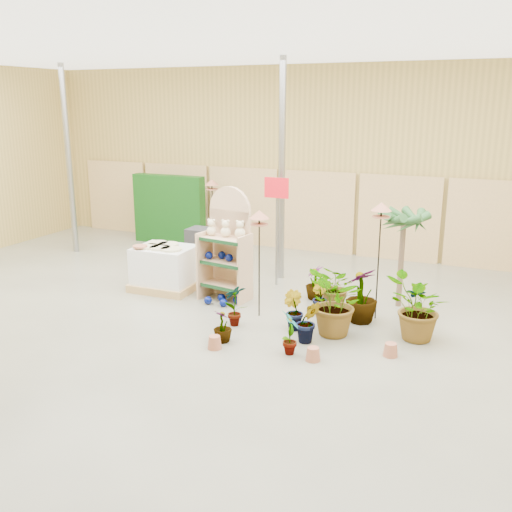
{
  "coord_description": "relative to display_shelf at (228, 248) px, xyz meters",
  "views": [
    {
      "loc": [
        4.18,
        -7.38,
        3.62
      ],
      "look_at": [
        0.3,
        1.5,
        1.0
      ],
      "focal_mm": 40.0,
      "sensor_mm": 36.0,
      "label": 1
    }
  ],
  "objects": [
    {
      "name": "room",
      "position": [
        0.46,
        -1.02,
        1.24
      ],
      "size": [
        15.2,
        12.1,
        4.7
      ],
      "color": "#696858",
      "rests_on": "ground"
    },
    {
      "name": "display_shelf",
      "position": [
        0.0,
        0.0,
        0.0
      ],
      "size": [
        0.96,
        0.69,
        2.12
      ],
      "rotation": [
        0.0,
        0.0,
        -0.15
      ],
      "color": "tan",
      "rests_on": "ground"
    },
    {
      "name": "teddy_bears",
      "position": [
        0.02,
        -0.1,
        0.37
      ],
      "size": [
        0.78,
        0.2,
        0.33
      ],
      "color": "beige",
      "rests_on": "display_shelf"
    },
    {
      "name": "gazing_balls_shelf",
      "position": [
        -0.0,
        -0.12,
        -0.14
      ],
      "size": [
        0.78,
        0.27,
        0.15
      ],
      "color": "#05115B",
      "rests_on": "display_shelf"
    },
    {
      "name": "gazing_balls_floor",
      "position": [
        0.08,
        -0.42,
        -0.89
      ],
      "size": [
        0.63,
        0.39,
        0.15
      ],
      "color": "#05115B",
      "rests_on": "ground"
    },
    {
      "name": "pallet_stack",
      "position": [
        -1.37,
        -0.08,
        -0.53
      ],
      "size": [
        1.25,
        1.05,
        0.91
      ],
      "rotation": [
        0.0,
        0.0,
        0.03
      ],
      "color": "tan",
      "rests_on": "ground"
    },
    {
      "name": "charcoal_planters",
      "position": [
        -1.36,
        1.18,
        -0.55
      ],
      "size": [
        0.8,
        0.5,
        1.0
      ],
      "color": "black",
      "rests_on": "ground"
    },
    {
      "name": "trellis_stock",
      "position": [
        -3.34,
        3.27,
        -0.07
      ],
      "size": [
        2.0,
        0.3,
        1.8
      ],
      "primitive_type": "cube",
      "color": "#0F400E",
      "rests_on": "ground"
    },
    {
      "name": "offer_sign",
      "position": [
        0.56,
        1.05,
        0.6
      ],
      "size": [
        0.5,
        0.08,
        2.2
      ],
      "color": "gray",
      "rests_on": "ground"
    },
    {
      "name": "bird_table_front",
      "position": [
        0.93,
        -0.69,
        0.77
      ],
      "size": [
        0.34,
        0.34,
        1.88
      ],
      "color": "black",
      "rests_on": "ground"
    },
    {
      "name": "bird_table_right",
      "position": [
        2.83,
        -0.0,
        0.92
      ],
      "size": [
        0.34,
        0.34,
        2.03
      ],
      "color": "black",
      "rests_on": "ground"
    },
    {
      "name": "bird_table_back",
      "position": [
        -1.78,
        2.75,
        0.74
      ],
      "size": [
        0.34,
        0.34,
        1.84
      ],
      "color": "black",
      "rests_on": "ground"
    },
    {
      "name": "palm",
      "position": [
        3.08,
        0.8,
        0.66
      ],
      "size": [
        0.7,
        0.7,
        1.89
      ],
      "color": "brown",
      "rests_on": "ground"
    },
    {
      "name": "potted_plant_0",
      "position": [
        0.73,
        -1.25,
        -0.61
      ],
      "size": [
        0.42,
        0.46,
        0.73
      ],
      "primitive_type": "imported",
      "rotation": [
        0.0,
        0.0,
        4.15
      ],
      "color": "#255124",
      "rests_on": "ground"
    },
    {
      "name": "potted_plant_1",
      "position": [
        1.68,
        -1.02,
        -0.65
      ],
      "size": [
        0.44,
        0.41,
        0.65
      ],
      "primitive_type": "imported",
      "rotation": [
        0.0,
        0.0,
        2.71
      ],
      "color": "#255124",
      "rests_on": "ground"
    },
    {
      "name": "potted_plant_2",
      "position": [
        2.39,
        -1.02,
        -0.42
      ],
      "size": [
        1.14,
        1.22,
        1.09
      ],
      "primitive_type": "imported",
      "rotation": [
        0.0,
        0.0,
        5.06
      ],
      "color": "#255124",
      "rests_on": "ground"
    },
    {
      "name": "potted_plant_3",
      "position": [
        2.63,
        -0.26,
        -0.5
      ],
      "size": [
        0.71,
        0.71,
        0.95
      ],
      "primitive_type": "imported",
      "rotation": [
        0.0,
        0.0,
        4.25
      ],
      "color": "#255124",
      "rests_on": "ground"
    },
    {
      "name": "potted_plant_4",
      "position": [
        3.46,
        0.09,
        -0.64
      ],
      "size": [
        0.35,
        0.24,
        0.66
      ],
      "primitive_type": "imported",
      "rotation": [
        0.0,
        0.0,
        3.17
      ],
      "color": "#255124",
      "rests_on": "ground"
    },
    {
      "name": "potted_plant_5",
      "position": [
        1.85,
        -0.15,
        -0.67
      ],
      "size": [
        0.41,
        0.42,
        0.59
      ],
      "primitive_type": "imported",
      "rotation": [
        0.0,
        0.0,
        2.32
      ],
      "color": "#255124",
      "rests_on": "ground"
    },
    {
      "name": "potted_plant_6",
      "position": [
        2.06,
        0.23,
        -0.57
      ],
      "size": [
        0.93,
        0.9,
        0.8
      ],
      "primitive_type": "imported",
      "rotation": [
        0.0,
        0.0,
        5.75
      ],
      "color": "#255124",
      "rests_on": "ground"
    },
    {
      "name": "potted_plant_7",
      "position": [
        0.85,
        -1.94,
        -0.71
      ],
      "size": [
        0.37,
        0.37,
        0.52
      ],
      "primitive_type": "imported",
      "rotation": [
        0.0,
        0.0,
        2.81
      ],
      "color": "#255124",
      "rests_on": "ground"
    },
    {
      "name": "potted_plant_8",
      "position": [
        1.98,
        -1.97,
        -0.63
      ],
      "size": [
        0.35,
        0.42,
        0.69
      ],
      "primitive_type": "imported",
      "rotation": [
        0.0,
        0.0,
        1.92
      ],
      "color": "#255124",
      "rests_on": "ground"
    },
    {
      "name": "potted_plant_9",
      "position": [
        2.08,
        -1.43,
        -0.63
      ],
      "size": [
        0.48,
        0.45,
        0.69
      ],
      "primitive_type": "imported",
      "rotation": [
        0.0,
        0.0,
        0.5
      ],
      "color": "#255124",
      "rests_on": "ground"
    },
    {
      "name": "potted_plant_10",
      "position": [
        3.61,
        -0.7,
        -0.44
      ],
      "size": [
        1.16,
        1.22,
        1.06
      ],
      "primitive_type": "imported",
      "rotation": [
        0.0,
        0.0,
        4.25
      ],
      "color": "#255124",
      "rests_on": "ground"
    },
    {
      "name": "potted_plant_11",
      "position": [
        1.56,
        0.54,
        -0.64
      ],
      "size": [
        0.47,
        0.47,
        0.65
      ],
      "primitive_type": "imported",
      "rotation": [
        0.0,
        0.0,
        5.07
      ],
      "color": "#255124",
      "rests_on": "ground"
    }
  ]
}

